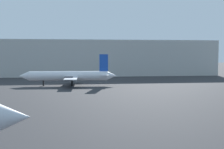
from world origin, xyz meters
TOP-DOWN VIEW (x-y plane):
  - airplane_distant at (0.51, 76.15)m, footprint 25.79×18.59m
  - terminal_building at (13.58, 120.00)m, footprint 90.74×22.44m

SIDE VIEW (x-z plane):
  - airplane_distant at x=0.51m, z-range -1.53..6.81m
  - terminal_building at x=13.58m, z-range 0.00..13.79m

